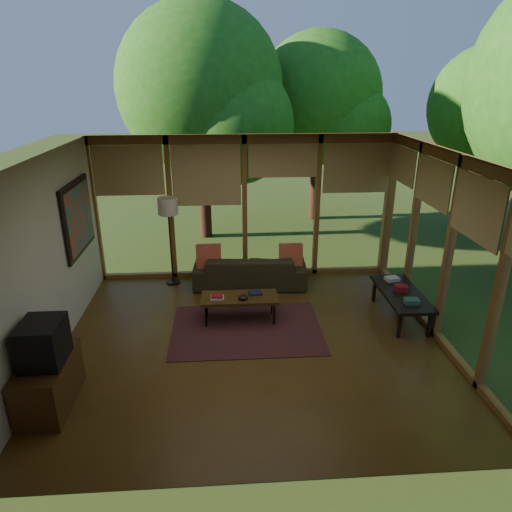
{
  "coord_description": "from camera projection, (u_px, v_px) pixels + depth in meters",
  "views": [
    {
      "loc": [
        -0.36,
        -5.77,
        3.62
      ],
      "look_at": [
        0.09,
        0.7,
        1.09
      ],
      "focal_mm": 32.0,
      "sensor_mm": 36.0,
      "label": 1
    }
  ],
  "objects": [
    {
      "name": "floor",
      "position": [
        253.0,
        342.0,
        6.7
      ],
      "size": [
        5.5,
        5.5,
        0.0
      ],
      "primitive_type": "plane",
      "color": "brown",
      "rests_on": "ground"
    },
    {
      "name": "ceiling",
      "position": [
        253.0,
        157.0,
        5.72
      ],
      "size": [
        5.5,
        5.5,
        0.0
      ],
      "primitive_type": "plane",
      "rotation": [
        3.14,
        0.0,
        0.0
      ],
      "color": "white",
      "rests_on": "ground"
    },
    {
      "name": "wall_left",
      "position": [
        46.0,
        262.0,
        6.03
      ],
      "size": [
        0.04,
        5.0,
        2.7
      ],
      "primitive_type": "cube",
      "color": "beige",
      "rests_on": "ground"
    },
    {
      "name": "wall_front",
      "position": [
        272.0,
        363.0,
        3.89
      ],
      "size": [
        5.5,
        0.04,
        2.7
      ],
      "primitive_type": "cube",
      "color": "beige",
      "rests_on": "ground"
    },
    {
      "name": "window_wall_back",
      "position": [
        245.0,
        208.0,
        8.54
      ],
      "size": [
        5.5,
        0.12,
        2.7
      ],
      "primitive_type": "cube",
      "color": "#905C2C",
      "rests_on": "ground"
    },
    {
      "name": "window_wall_right",
      "position": [
        449.0,
        252.0,
        6.39
      ],
      "size": [
        0.12,
        5.0,
        2.7
      ],
      "primitive_type": "cube",
      "color": "#905C2C",
      "rests_on": "ground"
    },
    {
      "name": "exterior_lawn",
      "position": [
        485.0,
        199.0,
        14.66
      ],
      "size": [
        40.0,
        40.0,
        0.0
      ],
      "primitive_type": "plane",
      "color": "#36511E",
      "rests_on": "ground"
    },
    {
      "name": "tree_nw",
      "position": [
        200.0,
        89.0,
        10.05
      ],
      "size": [
        3.68,
        3.68,
        5.26
      ],
      "color": "#341C13",
      "rests_on": "ground"
    },
    {
      "name": "tree_ne",
      "position": [
        319.0,
        97.0,
        11.6
      ],
      "size": [
        3.17,
        3.17,
        4.78
      ],
      "color": "#341C13",
      "rests_on": "ground"
    },
    {
      "name": "tree_far",
      "position": [
        490.0,
        107.0,
        10.78
      ],
      "size": [
        2.86,
        2.86,
        4.44
      ],
      "color": "#341C13",
      "rests_on": "ground"
    },
    {
      "name": "rug",
      "position": [
        247.0,
        329.0,
        7.04
      ],
      "size": [
        2.29,
        1.62,
        0.01
      ],
      "primitive_type": "cube",
      "color": "maroon",
      "rests_on": "floor"
    },
    {
      "name": "sofa",
      "position": [
        250.0,
        270.0,
        8.46
      ],
      "size": [
        2.11,
        0.93,
        0.6
      ],
      "primitive_type": "imported",
      "rotation": [
        0.0,
        0.0,
        3.08
      ],
      "color": "#312C18",
      "rests_on": "floor"
    },
    {
      "name": "pillow_left",
      "position": [
        209.0,
        257.0,
        8.25
      ],
      "size": [
        0.45,
        0.24,
        0.47
      ],
      "primitive_type": "cube",
      "rotation": [
        -0.21,
        0.0,
        0.0
      ],
      "color": "#9C230E",
      "rests_on": "sofa"
    },
    {
      "name": "pillow_right",
      "position": [
        291.0,
        255.0,
        8.35
      ],
      "size": [
        0.42,
        0.23,
        0.44
      ],
      "primitive_type": "cube",
      "rotation": [
        -0.21,
        0.0,
        0.0
      ],
      "color": "#9C230E",
      "rests_on": "sofa"
    },
    {
      "name": "ct_book_lower",
      "position": [
        217.0,
        298.0,
        7.08
      ],
      "size": [
        0.21,
        0.16,
        0.03
      ],
      "primitive_type": "cube",
      "rotation": [
        0.0,
        0.0,
        0.01
      ],
      "color": "beige",
      "rests_on": "coffee_table"
    },
    {
      "name": "ct_book_upper",
      "position": [
        217.0,
        296.0,
        7.07
      ],
      "size": [
        0.19,
        0.15,
        0.03
      ],
      "primitive_type": "cube",
      "rotation": [
        0.0,
        0.0,
        -0.06
      ],
      "color": "maroon",
      "rests_on": "coffee_table"
    },
    {
      "name": "ct_book_side",
      "position": [
        255.0,
        293.0,
        7.24
      ],
      "size": [
        0.23,
        0.18,
        0.03
      ],
      "primitive_type": "cube",
      "rotation": [
        0.0,
        0.0,
        0.12
      ],
      "color": "black",
      "rests_on": "coffee_table"
    },
    {
      "name": "ct_bowl",
      "position": [
        243.0,
        297.0,
        7.05
      ],
      "size": [
        0.16,
        0.16,
        0.07
      ],
      "primitive_type": "ellipsoid",
      "color": "black",
      "rests_on": "coffee_table"
    },
    {
      "name": "media_cabinet",
      "position": [
        49.0,
        383.0,
        5.32
      ],
      "size": [
        0.5,
        1.0,
        0.6
      ],
      "primitive_type": "cube",
      "color": "#4A2E14",
      "rests_on": "floor"
    },
    {
      "name": "television",
      "position": [
        43.0,
        342.0,
        5.12
      ],
      "size": [
        0.45,
        0.55,
        0.5
      ],
      "primitive_type": "cube",
      "color": "black",
      "rests_on": "media_cabinet"
    },
    {
      "name": "console_book_a",
      "position": [
        412.0,
        301.0,
        6.85
      ],
      "size": [
        0.23,
        0.18,
        0.08
      ],
      "primitive_type": "cube",
      "rotation": [
        0.0,
        0.0,
        -0.11
      ],
      "color": "#365E54",
      "rests_on": "side_console"
    },
    {
      "name": "console_book_b",
      "position": [
        401.0,
        288.0,
        7.26
      ],
      "size": [
        0.23,
        0.19,
        0.09
      ],
      "primitive_type": "cube",
      "rotation": [
        0.0,
        0.0,
        -0.24
      ],
      "color": "maroon",
      "rests_on": "side_console"
    },
    {
      "name": "console_book_c",
      "position": [
        392.0,
        279.0,
        7.64
      ],
      "size": [
        0.24,
        0.2,
        0.06
      ],
      "primitive_type": "cube",
      "rotation": [
        0.0,
        0.0,
        0.21
      ],
      "color": "beige",
      "rests_on": "side_console"
    },
    {
      "name": "floor_lamp",
      "position": [
        168.0,
        211.0,
        8.14
      ],
      "size": [
        0.36,
        0.36,
        1.65
      ],
      "color": "black",
      "rests_on": "floor"
    },
    {
      "name": "coffee_table",
      "position": [
        240.0,
        298.0,
        7.17
      ],
      "size": [
        1.2,
        0.5,
        0.43
      ],
      "color": "#4A2E14",
      "rests_on": "floor"
    },
    {
      "name": "side_console",
      "position": [
        401.0,
        295.0,
        7.25
      ],
      "size": [
        0.6,
        1.4,
        0.46
      ],
      "color": "black",
      "rests_on": "floor"
    },
    {
      "name": "wall_painting",
      "position": [
        78.0,
        217.0,
        7.27
      ],
      "size": [
        0.06,
        1.35,
        1.15
      ],
      "color": "black",
      "rests_on": "wall_left"
    }
  ]
}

